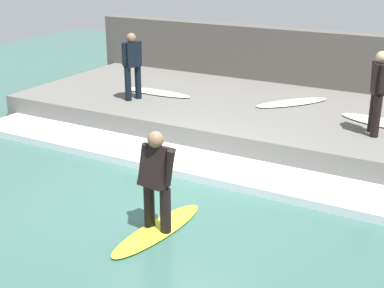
# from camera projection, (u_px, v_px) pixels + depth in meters

# --- Properties ---
(ground_plane) EXTENTS (28.00, 28.00, 0.00)m
(ground_plane) POSITION_uv_depth(u_px,v_px,m) (175.00, 193.00, 9.13)
(ground_plane) COLOR #386056
(concrete_ledge) EXTENTS (4.40, 11.59, 0.54)m
(concrete_ledge) POSITION_uv_depth(u_px,v_px,m) (262.00, 117.00, 12.25)
(concrete_ledge) COLOR #66635E
(concrete_ledge) RESTS_ON ground_plane
(back_wall) EXTENTS (0.50, 12.17, 1.95)m
(back_wall) POSITION_uv_depth(u_px,v_px,m) (298.00, 67.00, 14.01)
(back_wall) COLOR #544F49
(back_wall) RESTS_ON ground_plane
(wave_foam_crest) EXTENTS (1.17, 11.01, 0.15)m
(wave_foam_crest) POSITION_uv_depth(u_px,v_px,m) (206.00, 166.00, 10.04)
(wave_foam_crest) COLOR silver
(wave_foam_crest) RESTS_ON ground_plane
(surfboard_riding) EXTENTS (1.98, 0.70, 0.06)m
(surfboard_riding) POSITION_uv_depth(u_px,v_px,m) (158.00, 230.00, 7.90)
(surfboard_riding) COLOR #BFE02D
(surfboard_riding) RESTS_ON ground_plane
(surfer_riding) EXTENTS (0.47, 0.65, 1.51)m
(surfer_riding) POSITION_uv_depth(u_px,v_px,m) (156.00, 176.00, 7.60)
(surfer_riding) COLOR black
(surfer_riding) RESTS_ON surfboard_riding
(surfer_waiting_near) EXTENTS (0.50, 0.35, 1.57)m
(surfer_waiting_near) POSITION_uv_depth(u_px,v_px,m) (132.00, 63.00, 12.36)
(surfer_waiting_near) COLOR black
(surfer_waiting_near) RESTS_ON concrete_ledge
(surfboard_waiting_near) EXTENTS (0.48, 1.88, 0.06)m
(surfboard_waiting_near) POSITION_uv_depth(u_px,v_px,m) (157.00, 92.00, 13.17)
(surfboard_waiting_near) COLOR silver
(surfboard_waiting_near) RESTS_ON concrete_ledge
(surfer_waiting_far) EXTENTS (0.52, 0.37, 1.61)m
(surfer_waiting_far) POSITION_uv_depth(u_px,v_px,m) (378.00, 89.00, 10.03)
(surfer_waiting_far) COLOR black
(surfer_waiting_far) RESTS_ON concrete_ledge
(surfboard_spare) EXTENTS (1.77, 1.55, 0.06)m
(surfboard_spare) POSITION_uv_depth(u_px,v_px,m) (292.00, 102.00, 12.32)
(surfboard_spare) COLOR beige
(surfboard_spare) RESTS_ON concrete_ledge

